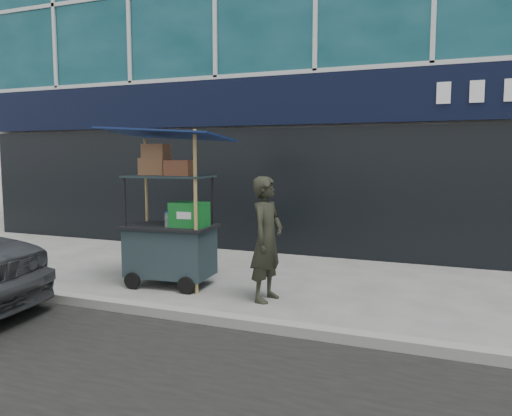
% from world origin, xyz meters
% --- Properties ---
extents(ground, '(80.00, 80.00, 0.00)m').
position_xyz_m(ground, '(0.00, 0.00, 0.00)').
color(ground, '#61615D').
rests_on(ground, ground).
extents(curb, '(80.00, 0.18, 0.12)m').
position_xyz_m(curb, '(0.00, -0.20, 0.06)').
color(curb, gray).
rests_on(curb, ground).
extents(vendor_cart, '(1.77, 1.31, 2.27)m').
position_xyz_m(vendor_cart, '(-1.33, 1.07, 0.80)').
color(vendor_cart, '#1A282C').
rests_on(vendor_cart, ground).
extents(vendor_man, '(0.45, 0.63, 1.62)m').
position_xyz_m(vendor_man, '(0.22, 0.89, 0.81)').
color(vendor_man, black).
rests_on(vendor_man, ground).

